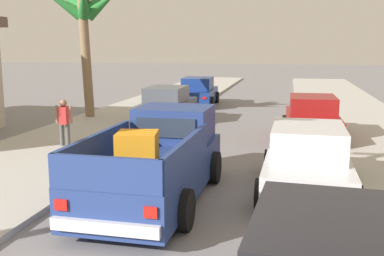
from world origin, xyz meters
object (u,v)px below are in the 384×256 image
at_px(pickup_truck, 158,162).
at_px(car_left_near, 312,119).
at_px(car_left_mid, 167,106).
at_px(palm_tree_left_fore, 83,14).
at_px(car_right_mid, 307,162).
at_px(pedestrian, 64,121).
at_px(car_right_near, 198,92).

xyz_separation_m(pickup_truck, car_left_near, (3.51, 7.10, -0.08)).
relative_size(car_left_mid, palm_tree_left_fore, 0.74).
bearing_deg(palm_tree_left_fore, car_right_mid, -42.79).
bearing_deg(car_left_mid, car_left_near, -22.26).
xyz_separation_m(car_right_mid, palm_tree_left_fore, (-9.19, 8.51, 3.85)).
bearing_deg(car_left_near, pedestrian, -157.08).
height_order(car_left_mid, car_right_mid, same).
distance_m(car_left_near, car_right_mid, 6.13).
relative_size(car_right_mid, palm_tree_left_fore, 0.74).
bearing_deg(pedestrian, car_left_near, 22.92).
xyz_separation_m(car_left_near, palm_tree_left_fore, (-9.56, 2.38, 3.85)).
relative_size(pickup_truck, pedestrian, 3.29).
height_order(car_right_mid, pedestrian, pedestrian).
bearing_deg(car_left_mid, pickup_truck, -75.90).
bearing_deg(car_left_mid, palm_tree_left_fore, -179.54).
xyz_separation_m(palm_tree_left_fore, pedestrian, (1.86, -5.64, -3.65)).
bearing_deg(car_right_near, pickup_truck, -81.78).
distance_m(car_right_near, car_left_mid, 5.89).
relative_size(car_left_near, car_right_mid, 1.00).
bearing_deg(car_right_near, car_left_mid, -91.60).
distance_m(car_left_mid, pedestrian, 5.95).
relative_size(pickup_truck, car_left_near, 1.22).
bearing_deg(pedestrian, palm_tree_left_fore, 108.22).
relative_size(palm_tree_left_fore, pedestrian, 3.63).
bearing_deg(pickup_truck, pedestrian, 137.49).
bearing_deg(pickup_truck, car_left_near, 63.69).
height_order(pickup_truck, car_right_mid, pickup_truck).
distance_m(palm_tree_left_fore, pedestrian, 6.97).
xyz_separation_m(car_right_mid, pedestrian, (-7.33, 2.87, 0.20)).
distance_m(car_right_near, car_right_mid, 15.39).
xyz_separation_m(car_left_mid, pedestrian, (-1.80, -5.67, 0.20)).
bearing_deg(car_right_mid, car_left_near, 86.54).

